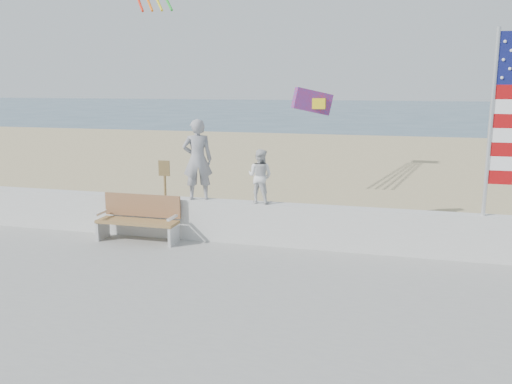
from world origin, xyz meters
TOP-DOWN VIEW (x-y plane):
  - ground at (0.00, 0.00)m, footprint 220.00×220.00m
  - sand at (0.00, 9.00)m, footprint 90.00×40.00m
  - seawall at (0.00, 2.00)m, footprint 30.00×0.35m
  - adult at (-1.17, 2.00)m, footprint 0.75×0.63m
  - child at (0.24, 2.00)m, footprint 0.64×0.55m
  - bench at (-2.38, 1.55)m, footprint 1.80×0.57m
  - flag at (4.80, 2.00)m, footprint 0.50×0.08m
  - parafoil_kite at (1.03, 3.93)m, footprint 0.98×0.66m
  - sign at (-3.06, 4.41)m, footprint 0.32×0.07m

SIDE VIEW (x-z plane):
  - ground at x=0.00m, z-range 0.00..0.00m
  - sand at x=0.00m, z-range 0.00..0.08m
  - seawall at x=0.00m, z-range 0.18..1.08m
  - bench at x=-2.38m, z-range 0.19..1.19m
  - sign at x=-3.06m, z-range 0.21..1.67m
  - child at x=0.24m, z-range 1.08..2.23m
  - adult at x=-1.17m, z-range 1.08..2.84m
  - flag at x=4.80m, z-range 1.24..4.74m
  - parafoil_kite at x=1.03m, z-range 2.82..3.49m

